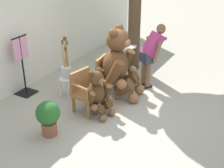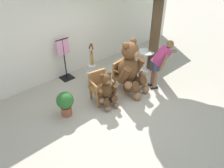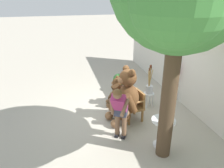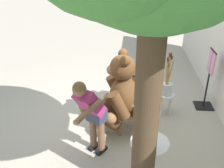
# 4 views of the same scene
# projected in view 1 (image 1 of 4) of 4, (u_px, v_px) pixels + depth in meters

# --- Properties ---
(ground_plane) EXTENTS (60.00, 60.00, 0.00)m
(ground_plane) POSITION_uv_depth(u_px,v_px,m) (116.00, 106.00, 6.69)
(ground_plane) COLOR #A8A091
(back_wall) EXTENTS (10.00, 0.16, 2.80)m
(back_wall) POSITION_uv_depth(u_px,v_px,m) (25.00, 27.00, 7.14)
(back_wall) COLOR silver
(back_wall) RESTS_ON ground
(wooden_chair_left) EXTENTS (0.65, 0.61, 0.86)m
(wooden_chair_left) POSITION_uv_depth(u_px,v_px,m) (86.00, 90.00, 6.34)
(wooden_chair_left) COLOR olive
(wooden_chair_left) RESTS_ON ground
(wooden_chair_right) EXTENTS (0.63, 0.60, 0.86)m
(wooden_chair_right) POSITION_uv_depth(u_px,v_px,m) (108.00, 74.00, 7.04)
(wooden_chair_right) COLOR olive
(wooden_chair_right) RESTS_ON ground
(teddy_bear_large) EXTENTS (0.98, 0.97, 1.60)m
(teddy_bear_large) POSITION_uv_depth(u_px,v_px,m) (119.00, 63.00, 6.79)
(teddy_bear_large) COLOR brown
(teddy_bear_large) RESTS_ON ground
(teddy_bear_small) EXTENTS (0.61, 0.61, 0.99)m
(teddy_bear_small) POSITION_uv_depth(u_px,v_px,m) (98.00, 93.00, 6.19)
(teddy_bear_small) COLOR #4C3019
(teddy_bear_small) RESTS_ON ground
(person_visitor) EXTENTS (0.88, 0.53, 1.49)m
(person_visitor) POSITION_uv_depth(u_px,v_px,m) (152.00, 50.00, 7.19)
(person_visitor) COLOR black
(person_visitor) RESTS_ON ground
(white_stool) EXTENTS (0.34, 0.34, 0.46)m
(white_stool) POSITION_uv_depth(u_px,v_px,m) (67.00, 82.00, 6.93)
(white_stool) COLOR silver
(white_stool) RESTS_ON ground
(brush_bucket) EXTENTS (0.22, 0.22, 0.95)m
(brush_bucket) POSITION_uv_depth(u_px,v_px,m) (66.00, 69.00, 6.79)
(brush_bucket) COLOR silver
(brush_bucket) RESTS_ON white_stool
(round_side_table) EXTENTS (0.56, 0.56, 0.72)m
(round_side_table) POSITION_uv_depth(u_px,v_px,m) (126.00, 55.00, 8.17)
(round_side_table) COLOR silver
(round_side_table) RESTS_ON ground
(potted_plant) EXTENTS (0.44, 0.44, 0.68)m
(potted_plant) POSITION_uv_depth(u_px,v_px,m) (48.00, 116.00, 5.59)
(potted_plant) COLOR brown
(potted_plant) RESTS_ON ground
(clothing_display_stand) EXTENTS (0.44, 0.40, 1.36)m
(clothing_display_stand) POSITION_uv_depth(u_px,v_px,m) (23.00, 64.00, 6.90)
(clothing_display_stand) COLOR black
(clothing_display_stand) RESTS_ON ground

